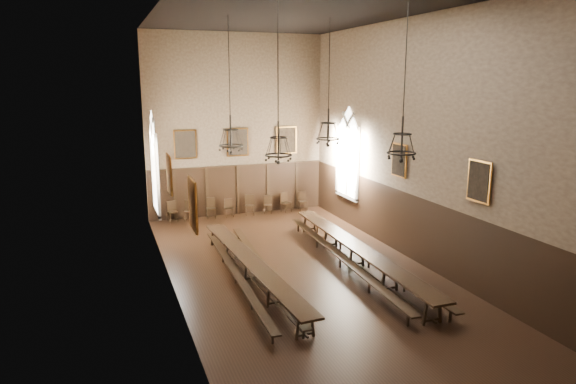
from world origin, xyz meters
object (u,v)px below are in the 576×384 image
chair_6 (286,206)px  chandelier_back_left (231,138)px  chair_4 (250,209)px  chandelier_front_left (278,144)px  chair_1 (189,215)px  chair_7 (303,204)px  table_left (251,271)px  chair_0 (173,215)px  table_right (357,256)px  bench_right_inner (340,260)px  chair_2 (211,212)px  bench_left_inner (263,271)px  bench_left_outer (236,276)px  chandelier_back_right (328,131)px  chair_3 (229,211)px  chandelier_front_right (402,144)px  bench_right_outer (369,260)px  chair_5 (268,208)px

chair_6 → chandelier_back_left: size_ratio=0.21×
chair_4 → chandelier_front_left: chandelier_front_left is taller
chair_1 → chair_7: bearing=16.9°
table_left → chair_0: (-1.48, 8.62, -0.07)m
table_right → bench_right_inner: bearing=164.7°
chair_2 → table_right: bearing=-61.0°
bench_left_inner → bench_right_inner: (2.96, 0.04, 0.02)m
chandelier_front_left → chair_4: bearing=78.6°
table_left → chandelier_back_left: size_ratio=1.99×
table_left → chair_4: 8.87m
bench_left_outer → bench_right_inner: bearing=1.9°
table_left → chandelier_back_right: 6.24m
chair_0 → chair_1: size_ratio=1.00×
chair_3 → chandelier_front_right: (2.90, -10.90, 4.54)m
chair_4 → chandelier_front_right: size_ratio=0.22×
chair_0 → chair_2: bearing=-6.8°
bench_left_inner → chandelier_back_left: bearing=97.5°
bench_left_inner → chandelier_back_right: 6.00m
chair_1 → chair_4: 3.09m
bench_right_outer → chair_5: size_ratio=11.27×
chair_3 → chandelier_back_left: 7.27m
chair_1 → table_left: bearing=-69.0°
bench_right_inner → chair_4: size_ratio=10.28×
chair_4 → chandelier_back_right: bearing=-63.5°
bench_left_outer → chair_7: 10.39m
table_left → chair_6: (4.34, 8.51, -0.07)m
table_left → chair_5: (3.36, 8.56, -0.10)m
chandelier_back_left → chandelier_front_left: same height
chandelier_back_right → chandelier_front_right: size_ratio=1.01×
bench_left_outer → bench_right_inner: bench_right_inner is taller
chair_2 → bench_right_inner: bearing=-64.1°
chair_2 → chair_6: bearing=4.6°
table_right → chair_7: size_ratio=10.98×
chair_2 → chandelier_back_left: 7.23m
bench_right_outer → chandelier_front_left: (-4.20, -2.05, 4.68)m
table_left → chandelier_front_left: (0.20, -2.29, 4.60)m
bench_left_inner → table_right: bearing=-2.0°
chair_3 → chandelier_front_left: size_ratio=0.20×
bench_left_outer → bench_right_outer: bench_right_outer is taller
chair_6 → table_left: bearing=-135.4°
chair_3 → chandelier_front_left: 11.87m
chair_7 → chair_1: bearing=-173.6°
chair_0 → chandelier_back_right: 9.43m
table_right → bench_right_outer: 0.47m
table_left → chandelier_front_left: chandelier_front_left is taller
chair_1 → table_right: bearing=-44.8°
bench_right_outer → chair_3: size_ratio=11.22×
bench_right_inner → chair_3: 8.67m
bench_right_outer → chair_7: size_ratio=10.48×
chair_3 → chair_2: bearing=174.8°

